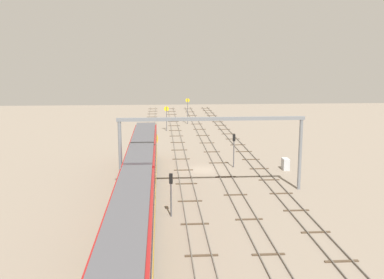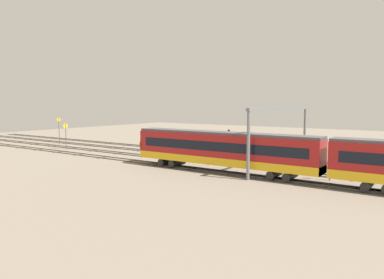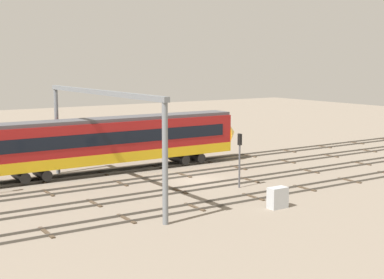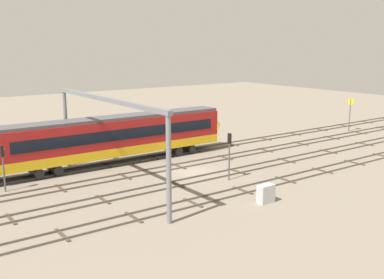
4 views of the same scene
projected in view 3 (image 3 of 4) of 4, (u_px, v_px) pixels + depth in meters
name	position (u px, v px, depth m)	size (l,w,h in m)	color
ground_plane	(199.00, 180.00, 46.94)	(156.61, 156.61, 0.00)	gray
track_near_foreground	(254.00, 197.00, 40.98)	(140.61, 2.40, 0.16)	#59544C
track_second_near	(216.00, 185.00, 44.95)	(140.61, 2.40, 0.16)	#59544C
track_middle	(184.00, 175.00, 48.91)	(140.61, 2.40, 0.16)	#59544C
track_with_train	(157.00, 166.00, 52.88)	(140.61, 2.40, 0.16)	#59544C
overhead_gantry	(100.00, 114.00, 41.19)	(0.40, 19.44, 7.87)	slate
signal_light_trackside_approach	(240.00, 152.00, 43.76)	(0.31, 0.32, 4.33)	#4C4C51
relay_cabinet	(278.00, 198.00, 37.95)	(1.37, 0.77, 1.45)	#B2B7BC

